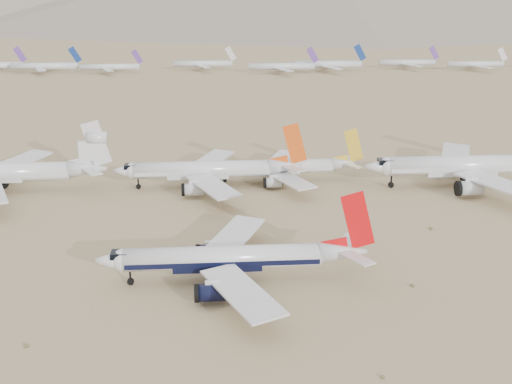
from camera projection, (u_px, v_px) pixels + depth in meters
ground at (288, 294)px, 120.14m from camera, size 7000.00×7000.00×0.00m
main_airliner at (235, 258)px, 124.04m from camera, size 51.01×49.82×18.00m
row2_navy_widebody at (474, 166)px, 183.41m from camera, size 60.54×59.20×21.54m
row2_gold_tail at (284, 167)px, 188.25m from camera, size 44.04×43.07×15.68m
row2_orange_tail at (210, 170)px, 182.20m from camera, size 51.76×50.63×18.46m
row2_white_trijet at (4, 172)px, 177.94m from camera, size 56.80×55.51×20.13m
distant_storage_row at (290, 64)px, 430.87m from camera, size 665.79×62.49×15.57m
desert_scrub at (235, 378)px, 94.12m from camera, size 247.37×121.67×0.63m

